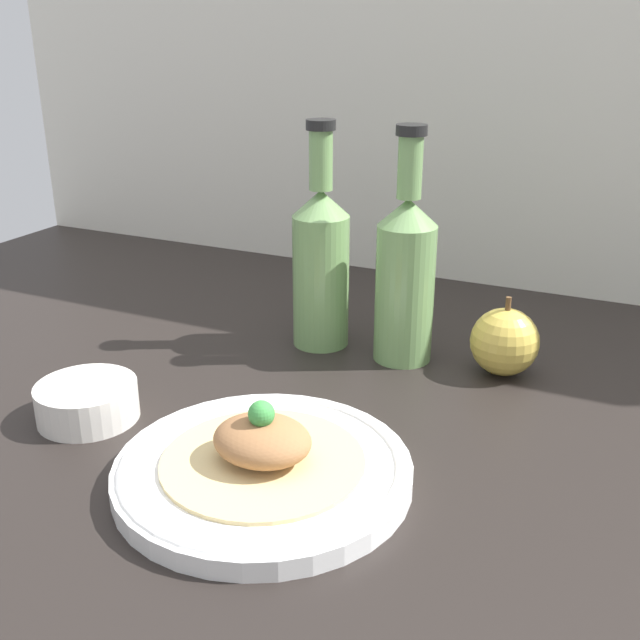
% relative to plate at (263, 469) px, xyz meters
% --- Properties ---
extents(ground_plane, '(1.80, 1.10, 0.04)m').
position_rel_plate_xyz_m(ground_plane, '(0.06, 0.11, -0.03)').
color(ground_plane, black).
extents(wall_backsplash, '(1.80, 0.03, 0.80)m').
position_rel_plate_xyz_m(wall_backsplash, '(0.06, 0.65, 0.39)').
color(wall_backsplash, silver).
rests_on(wall_backsplash, ground_plane).
extents(plate, '(0.27, 0.27, 0.02)m').
position_rel_plate_xyz_m(plate, '(0.00, 0.00, 0.00)').
color(plate, white).
rests_on(plate, ground_plane).
extents(plated_food, '(0.19, 0.19, 0.06)m').
position_rel_plate_xyz_m(plated_food, '(-0.00, 0.00, 0.02)').
color(plated_food, '#D6BC7F').
rests_on(plated_food, plate).
extents(cider_bottle_left, '(0.07, 0.07, 0.28)m').
position_rel_plate_xyz_m(cider_bottle_left, '(-0.09, 0.31, 0.10)').
color(cider_bottle_left, '#729E5B').
rests_on(cider_bottle_left, ground_plane).
extents(cider_bottle_right, '(0.07, 0.07, 0.28)m').
position_rel_plate_xyz_m(cider_bottle_right, '(0.02, 0.31, 0.10)').
color(cider_bottle_right, '#729E5B').
rests_on(cider_bottle_right, ground_plane).
extents(apple, '(0.08, 0.08, 0.10)m').
position_rel_plate_xyz_m(apple, '(0.15, 0.32, 0.03)').
color(apple, gold).
rests_on(apple, ground_plane).
extents(dipping_bowl, '(0.11, 0.11, 0.04)m').
position_rel_plate_xyz_m(dipping_bowl, '(-0.22, 0.02, 0.01)').
color(dipping_bowl, silver).
rests_on(dipping_bowl, ground_plane).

